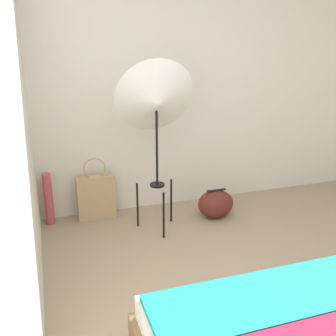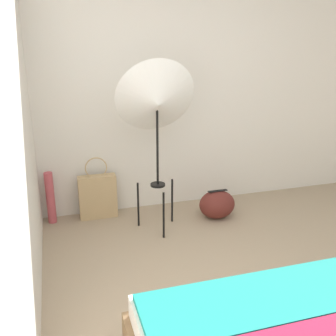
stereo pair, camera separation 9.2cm
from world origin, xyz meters
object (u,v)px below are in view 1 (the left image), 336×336
object	(u,v)px
photo_umbrella	(156,102)
paper_roll	(49,199)
duffel_bag	(216,204)
tote_bag	(96,197)

from	to	relation	value
photo_umbrella	paper_roll	world-z (taller)	photo_umbrella
duffel_bag	paper_roll	world-z (taller)	paper_roll
tote_bag	paper_roll	xyz separation A→B (m)	(-0.47, 0.02, 0.03)
tote_bag	duffel_bag	size ratio (longest dim) A/B	1.74
tote_bag	paper_roll	distance (m)	0.47
duffel_bag	paper_roll	bearing A→B (deg)	167.18
duffel_bag	tote_bag	bearing A→B (deg)	163.09
photo_umbrella	tote_bag	world-z (taller)	photo_umbrella
tote_bag	photo_umbrella	bearing A→B (deg)	-37.87
tote_bag	duffel_bag	bearing A→B (deg)	-16.91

